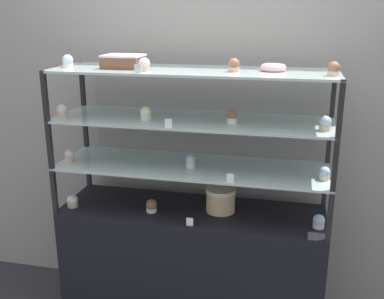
# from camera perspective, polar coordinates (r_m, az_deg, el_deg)

# --- Properties ---
(back_wall) EXTENTS (8.00, 0.05, 2.60)m
(back_wall) POSITION_cam_1_polar(r_m,az_deg,el_deg) (2.72, 1.74, 6.43)
(back_wall) COLOR gray
(back_wall) RESTS_ON ground_plane
(display_base) EXTENTS (1.47, 0.45, 0.74)m
(display_base) POSITION_cam_1_polar(r_m,az_deg,el_deg) (2.72, 0.00, -14.69)
(display_base) COLOR black
(display_base) RESTS_ON ground_plane
(display_riser_lower) EXTENTS (1.47, 0.45, 0.26)m
(display_riser_lower) POSITION_cam_1_polar(r_m,az_deg,el_deg) (2.45, 0.00, -2.36)
(display_riser_lower) COLOR black
(display_riser_lower) RESTS_ON display_base
(display_riser_middle) EXTENTS (1.47, 0.45, 0.26)m
(display_riser_middle) POSITION_cam_1_polar(r_m,az_deg,el_deg) (2.38, 0.00, 3.55)
(display_riser_middle) COLOR black
(display_riser_middle) RESTS_ON display_riser_lower
(display_riser_upper) EXTENTS (1.47, 0.45, 0.26)m
(display_riser_upper) POSITION_cam_1_polar(r_m,az_deg,el_deg) (2.33, 0.00, 9.76)
(display_riser_upper) COLOR black
(display_riser_upper) RESTS_ON display_riser_middle
(layer_cake_centerpiece) EXTENTS (0.17, 0.17, 0.13)m
(layer_cake_centerpiece) POSITION_cam_1_polar(r_m,az_deg,el_deg) (2.50, 3.66, -6.37)
(layer_cake_centerpiece) COLOR #DBBC84
(layer_cake_centerpiece) RESTS_ON display_base
(sheet_cake_frosted) EXTENTS (0.20, 0.17, 0.07)m
(sheet_cake_frosted) POSITION_cam_1_polar(r_m,az_deg,el_deg) (2.42, -8.69, 11.01)
(sheet_cake_frosted) COLOR brown
(sheet_cake_frosted) RESTS_ON display_riser_upper
(cupcake_0) EXTENTS (0.06, 0.06, 0.07)m
(cupcake_0) POSITION_cam_1_polar(r_m,az_deg,el_deg) (2.65, -14.94, -6.36)
(cupcake_0) COLOR #CCB28C
(cupcake_0) RESTS_ON display_base
(cupcake_1) EXTENTS (0.06, 0.06, 0.07)m
(cupcake_1) POSITION_cam_1_polar(r_m,az_deg,el_deg) (2.51, -5.16, -7.16)
(cupcake_1) COLOR beige
(cupcake_1) RESTS_ON display_base
(cupcake_2) EXTENTS (0.06, 0.06, 0.07)m
(cupcake_2) POSITION_cam_1_polar(r_m,az_deg,el_deg) (2.41, 15.81, -8.81)
(cupcake_2) COLOR white
(cupcake_2) RESTS_ON display_base
(price_tag_0) EXTENTS (0.04, 0.00, 0.04)m
(price_tag_0) POSITION_cam_1_polar(r_m,az_deg,el_deg) (2.35, -0.29, -9.17)
(price_tag_0) COLOR white
(price_tag_0) RESTS_ON display_base
(cupcake_3) EXTENTS (0.05, 0.05, 0.07)m
(cupcake_3) POSITION_cam_1_polar(r_m,az_deg,el_deg) (2.60, -15.28, -0.75)
(cupcake_3) COLOR #CCB28C
(cupcake_3) RESTS_ON display_riser_lower
(cupcake_4) EXTENTS (0.05, 0.05, 0.07)m
(cupcake_4) POSITION_cam_1_polar(r_m,az_deg,el_deg) (2.40, -0.16, -1.55)
(cupcake_4) COLOR white
(cupcake_4) RESTS_ON display_riser_lower
(cupcake_5) EXTENTS (0.05, 0.05, 0.07)m
(cupcake_5) POSITION_cam_1_polar(r_m,az_deg,el_deg) (2.32, 16.49, -2.95)
(cupcake_5) COLOR beige
(cupcake_5) RESTS_ON display_riser_lower
(price_tag_1) EXTENTS (0.04, 0.00, 0.04)m
(price_tag_1) POSITION_cam_1_polar(r_m,az_deg,el_deg) (2.21, 4.87, -3.61)
(price_tag_1) COLOR white
(price_tag_1) RESTS_ON display_riser_lower
(cupcake_6) EXTENTS (0.06, 0.06, 0.07)m
(cupcake_6) POSITION_cam_1_polar(r_m,az_deg,el_deg) (2.50, -16.17, 4.68)
(cupcake_6) COLOR #CCB28C
(cupcake_6) RESTS_ON display_riser_middle
(cupcake_7) EXTENTS (0.06, 0.06, 0.07)m
(cupcake_7) POSITION_cam_1_polar(r_m,az_deg,el_deg) (2.36, -5.90, 4.58)
(cupcake_7) COLOR white
(cupcake_7) RESTS_ON display_riser_middle
(cupcake_8) EXTENTS (0.06, 0.06, 0.07)m
(cupcake_8) POSITION_cam_1_polar(r_m,az_deg,el_deg) (2.29, 5.11, 4.20)
(cupcake_8) COLOR white
(cupcake_8) RESTS_ON display_riser_middle
(cupcake_9) EXTENTS (0.06, 0.06, 0.07)m
(cupcake_9) POSITION_cam_1_polar(r_m,az_deg,el_deg) (2.22, 16.56, 3.18)
(cupcake_9) COLOR #CCB28C
(cupcake_9) RESTS_ON display_riser_middle
(price_tag_2) EXTENTS (0.04, 0.00, 0.04)m
(price_tag_2) POSITION_cam_1_polar(r_m,az_deg,el_deg) (2.19, -3.01, 3.36)
(price_tag_2) COLOR white
(price_tag_2) RESTS_ON display_riser_middle
(cupcake_10) EXTENTS (0.06, 0.06, 0.07)m
(cupcake_10) POSITION_cam_1_polar(r_m,az_deg,el_deg) (2.52, -15.50, 10.74)
(cupcake_10) COLOR beige
(cupcake_10) RESTS_ON display_riser_upper
(cupcake_11) EXTENTS (0.06, 0.06, 0.07)m
(cupcake_11) POSITION_cam_1_polar(r_m,az_deg,el_deg) (2.27, -6.08, 10.64)
(cupcake_11) COLOR #CCB28C
(cupcake_11) RESTS_ON display_riser_upper
(cupcake_12) EXTENTS (0.06, 0.06, 0.07)m
(cupcake_12) POSITION_cam_1_polar(r_m,az_deg,el_deg) (2.25, 5.35, 10.60)
(cupcake_12) COLOR #CCB28C
(cupcake_12) RESTS_ON display_riser_upper
(cupcake_13) EXTENTS (0.06, 0.06, 0.07)m
(cupcake_13) POSITION_cam_1_polar(r_m,az_deg,el_deg) (2.18, 17.54, 9.71)
(cupcake_13) COLOR #CCB28C
(cupcake_13) RESTS_ON display_riser_upper
(price_tag_3) EXTENTS (0.04, 0.00, 0.04)m
(price_tag_3) POSITION_cam_1_polar(r_m,az_deg,el_deg) (2.19, -6.88, 10.15)
(price_tag_3) COLOR white
(price_tag_3) RESTS_ON display_riser_upper
(donut_glazed) EXTENTS (0.13, 0.13, 0.04)m
(donut_glazed) POSITION_cam_1_polar(r_m,az_deg,el_deg) (2.30, 10.29, 10.21)
(donut_glazed) COLOR #EFB2BC
(donut_glazed) RESTS_ON display_riser_upper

